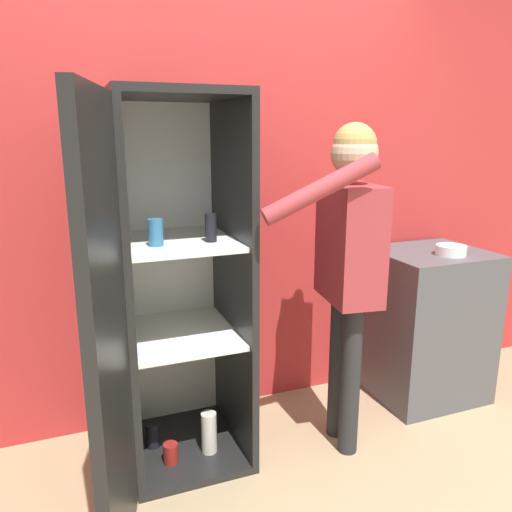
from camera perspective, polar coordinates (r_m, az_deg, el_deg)
wall_back at (r=2.79m, az=-6.06°, el=6.71°), size 7.00×0.06×2.55m
refrigerator at (r=2.36m, az=-10.36°, el=-4.28°), size 0.77×1.22×1.80m
person at (r=2.48m, az=10.50°, el=1.05°), size 0.67×0.52×1.67m
counter at (r=3.31m, az=18.84°, el=-7.34°), size 0.65×0.58×0.93m
bowl at (r=3.10m, az=21.39°, el=0.62°), size 0.17×0.17×0.06m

